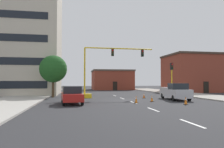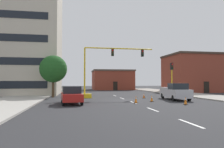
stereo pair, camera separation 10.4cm
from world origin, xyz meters
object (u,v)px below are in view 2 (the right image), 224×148
Objects in this scene: pickup_truck_silver at (175,92)px; traffic_cone_roadside_c at (186,101)px; traffic_signal_gantry at (95,81)px; tree_left_near at (53,69)px; traffic_cone_roadside_b at (152,98)px; traffic_cone_roadside_a at (136,99)px; sedan_red_near_left at (71,95)px; traffic_light_pole_right at (172,72)px; traffic_cone_roadside_d at (144,96)px.

traffic_cone_roadside_c is at bearing -106.32° from pickup_truck_silver.
pickup_truck_silver is at bearing -26.79° from traffic_signal_gantry.
tree_left_near is (-5.67, 1.83, 1.61)m from traffic_signal_gantry.
pickup_truck_silver is at bearing 25.69° from traffic_cone_roadside_b.
traffic_cone_roadside_a is 2.39m from traffic_cone_roadside_b.
traffic_cone_roadside_b is (-3.60, -1.73, -0.63)m from pickup_truck_silver.
sedan_red_near_left is 8.62m from traffic_cone_roadside_b.
traffic_cone_roadside_a is at bearing -153.40° from pickup_truck_silver.
tree_left_near is 8.31× the size of traffic_cone_roadside_b.
traffic_light_pole_right is at bearing 43.26° from traffic_cone_roadside_a.
traffic_signal_gantry reaches higher than tree_left_near.
pickup_truck_silver is 5.31m from traffic_cone_roadside_c.
sedan_red_near_left is at bearing -174.67° from traffic_cone_roadside_b.
traffic_cone_roadside_a reaches higher than traffic_cone_roadside_d.
tree_left_near is (-16.37, 2.56, 0.40)m from traffic_light_pole_right.
traffic_cone_roadside_d is (0.71, 4.79, -0.03)m from traffic_cone_roadside_b.
pickup_truck_silver reaches higher than traffic_cone_roadside_b.
traffic_light_pole_right is 0.82× the size of tree_left_near.
traffic_cone_roadside_d is at bearing -15.94° from tree_left_near.
traffic_cone_roadside_b is at bearing -48.69° from traffic_signal_gantry.
pickup_truck_silver is 7.20× the size of traffic_cone_roadside_a.
traffic_cone_roadside_a is at bearing -115.50° from traffic_cone_roadside_d.
pickup_truck_silver is 12.42m from sedan_red_near_left.
traffic_cone_roadside_d is at bearing 31.05° from sedan_red_near_left.
traffic_cone_roadside_d is (9.28, 5.59, -0.58)m from sedan_red_near_left.
pickup_truck_silver is 7.06× the size of traffic_cone_roadside_c.
traffic_cone_roadside_c is (13.39, -11.55, -3.55)m from tree_left_near.
traffic_cone_roadside_c is (4.22, -2.21, 0.01)m from traffic_cone_roadside_a.
traffic_signal_gantry is 14.77× the size of traffic_cone_roadside_b.
tree_left_near is at bearing 139.23° from traffic_cone_roadside_c.
traffic_light_pole_right is 1.03× the size of sedan_red_near_left.
sedan_red_near_left is 10.84m from traffic_cone_roadside_d.
traffic_signal_gantry is 12.56m from traffic_cone_roadside_c.
traffic_light_pole_right is 0.87× the size of pickup_truck_silver.
traffic_cone_roadside_c is at bearing -57.61° from traffic_cone_roadside_b.
traffic_cone_roadside_b reaches higher than traffic_cone_roadside_d.
sedan_red_near_left is at bearing -154.71° from traffic_light_pole_right.
traffic_signal_gantry is at bearing 115.01° from traffic_cone_roadside_a.
pickup_truck_silver is (14.87, -6.48, -2.96)m from tree_left_near.
tree_left_near reaches higher than traffic_light_pole_right.
traffic_light_pole_right is at bearing 47.96° from traffic_cone_roadside_b.
traffic_light_pole_right reaches higher than traffic_cone_roadside_b.
traffic_light_pole_right reaches higher than traffic_cone_roadside_c.
traffic_cone_roadside_a reaches higher than traffic_cone_roadside_b.
sedan_red_near_left is (-2.96, -7.18, -1.43)m from traffic_signal_gantry.
tree_left_near is at bearing 143.93° from traffic_cone_roadside_b.
traffic_signal_gantry is at bearing 176.14° from traffic_light_pole_right.
tree_left_near is 14.40m from traffic_cone_roadside_b.
traffic_cone_roadside_b is at bearing -132.04° from traffic_light_pole_right.
sedan_red_near_left is at bearing 166.63° from traffic_cone_roadside_c.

